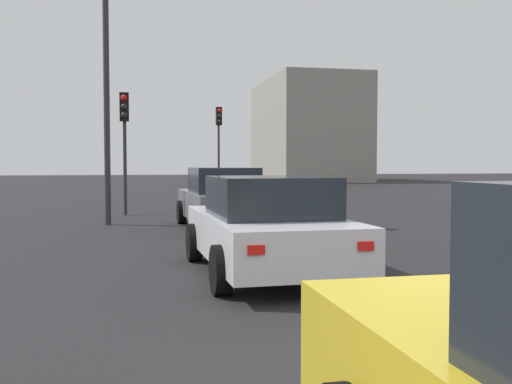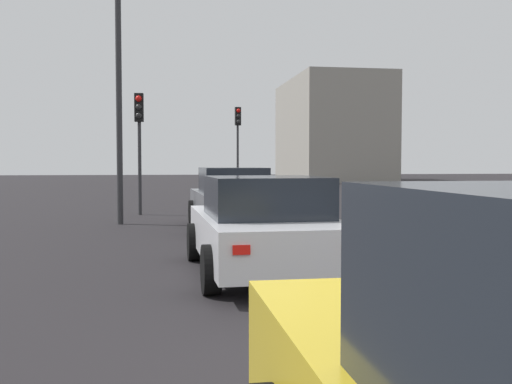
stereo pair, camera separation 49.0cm
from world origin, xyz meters
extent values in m
cube|color=slate|center=(10.71, -0.11, 0.59)|extent=(4.44, 1.90, 0.67)
cube|color=#1E232B|center=(10.49, -0.12, 1.24)|extent=(2.03, 1.60, 0.62)
cylinder|color=black|center=(12.10, -0.93, 0.32)|extent=(0.65, 0.24, 0.64)
cylinder|color=black|center=(12.04, 0.81, 0.32)|extent=(0.65, 0.24, 0.64)
cylinder|color=black|center=(9.39, -1.03, 0.32)|extent=(0.65, 0.24, 0.64)
cylinder|color=black|center=(9.32, 0.71, 0.32)|extent=(0.65, 0.24, 0.64)
cube|color=maroon|center=(8.53, -0.81, 0.71)|extent=(0.04, 0.20, 0.11)
cube|color=maroon|center=(8.49, 0.44, 0.71)|extent=(0.04, 0.20, 0.11)
cube|color=silver|center=(4.56, 0.12, 0.57)|extent=(4.29, 1.97, 0.62)
cube|color=#1E232B|center=(4.35, 0.11, 1.17)|extent=(1.96, 1.68, 0.58)
cylinder|color=black|center=(5.91, -0.77, 0.32)|extent=(0.65, 0.24, 0.64)
cylinder|color=black|center=(5.85, 1.08, 0.32)|extent=(0.65, 0.24, 0.64)
cylinder|color=black|center=(3.28, -0.84, 0.32)|extent=(0.65, 0.24, 0.64)
cylinder|color=black|center=(3.22, 1.01, 0.32)|extent=(0.65, 0.24, 0.64)
cube|color=red|center=(2.45, -0.61, 0.68)|extent=(0.04, 0.20, 0.11)
cube|color=red|center=(2.41, 0.73, 0.68)|extent=(0.04, 0.20, 0.11)
cylinder|color=#2D2D30|center=(15.00, 2.36, 1.49)|extent=(0.11, 0.11, 2.98)
cube|color=black|center=(14.94, 2.36, 3.43)|extent=(0.21, 0.29, 0.90)
sphere|color=red|center=(14.83, 2.37, 3.70)|extent=(0.20, 0.20, 0.20)
sphere|color=black|center=(14.83, 2.37, 3.43)|extent=(0.20, 0.20, 0.20)
sphere|color=black|center=(14.83, 2.37, 3.16)|extent=(0.20, 0.20, 0.20)
cylinder|color=#2D2D30|center=(24.83, -2.04, 1.77)|extent=(0.11, 0.11, 3.54)
cube|color=black|center=(24.77, -2.05, 3.99)|extent=(0.23, 0.30, 0.90)
sphere|color=red|center=(24.66, -2.06, 4.26)|extent=(0.20, 0.20, 0.20)
sphere|color=black|center=(24.66, -2.06, 3.99)|extent=(0.20, 0.20, 0.20)
sphere|color=black|center=(24.66, -2.06, 3.72)|extent=(0.20, 0.20, 0.20)
cylinder|color=#2D2D30|center=(12.12, 2.78, 3.98)|extent=(0.16, 0.16, 7.96)
cube|color=gray|center=(49.33, -14.00, 4.73)|extent=(14.51, 7.90, 9.46)
camera|label=1|loc=(-3.99, 2.06, 1.66)|focal=40.93mm
camera|label=2|loc=(-4.08, 1.58, 1.66)|focal=40.93mm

